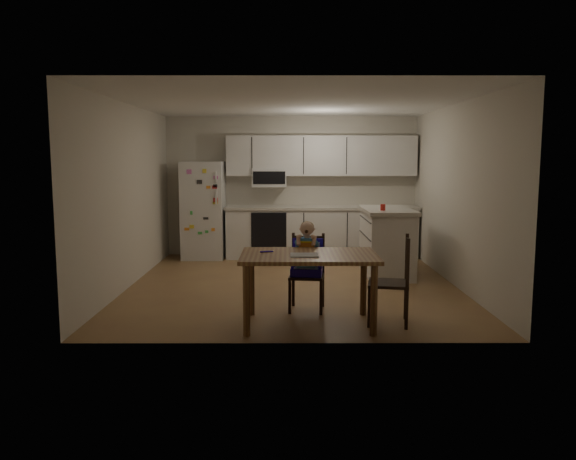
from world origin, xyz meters
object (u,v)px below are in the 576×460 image
Objects in this scene: refrigerator at (204,210)px; chair_side at (398,275)px; kitchen_island at (387,241)px; chair_booster at (307,256)px; red_cup at (383,207)px; dining_table at (309,264)px.

refrigerator is 1.79× the size of chair_side.
kitchen_island is 1.31× the size of chair_booster.
refrigerator is 4.82m from chair_side.
dining_table is at bearing -116.80° from red_cup.
dining_table is at bearing -116.15° from kitchen_island.
kitchen_island is at bearing 68.86° from red_cup.
dining_table is (-1.16, -2.30, -0.39)m from red_cup.
kitchen_island is 15.12× the size of red_cup.
red_cup is 2.61m from dining_table.
chair_booster is 1.11m from chair_side.
chair_booster is at bearing -63.61° from refrigerator.
refrigerator is 4.39m from dining_table.
red_cup is at bearing -31.42° from refrigerator.
chair_side is at bearing -56.65° from refrigerator.
dining_table is at bearing -83.49° from chair_booster.
refrigerator reaches higher than dining_table.
dining_table is (-1.28, -2.61, 0.15)m from kitchen_island.
refrigerator is 3.36m from red_cup.
kitchen_island is at bearing -176.97° from chair_side.
kitchen_island is at bearing 64.44° from chair_booster.
red_cup is at bearing -111.14° from kitchen_island.
kitchen_island reaches higher than chair_side.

